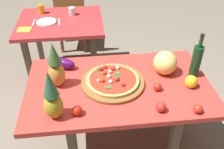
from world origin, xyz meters
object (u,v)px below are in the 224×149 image
wine_bottle (196,61)px  melon (165,63)px  dining_chair (72,19)px  display_table (119,93)px  drinking_glass_juice (41,9)px  fork_utensil (34,23)px  tomato_by_bottle (198,109)px  dinner_plate (46,22)px  pineapple_left (56,67)px  pizza (112,79)px  tomato_beside_pepper (77,111)px  tomato_near_board (161,107)px  tomato_at_corner (157,87)px  pizza_board (113,82)px  pineapple_right (52,98)px  drinking_glass_water (72,11)px  bell_pepper (191,82)px  eggplant (63,64)px  knife_utensil (59,22)px  background_table (61,30)px  napkin_folded (24,30)px

wine_bottle → melon: 0.24m
dining_chair → melon: (0.80, -1.74, 0.37)m
display_table → drinking_glass_juice: drinking_glass_juice is taller
fork_utensil → tomato_by_bottle: bearing=-49.8°
dinner_plate → fork_utensil: 0.14m
pineapple_left → drinking_glass_juice: pineapple_left is taller
display_table → melon: size_ratio=7.39×
pizza → fork_utensil: pizza is taller
tomato_beside_pepper → tomato_near_board: bearing=-2.9°
dinner_plate → pizza: bearing=-62.2°
pineapple_left → wine_bottle: bearing=0.4°
dining_chair → tomato_at_corner: 2.08m
pizza_board → pineapple_right: (-0.41, -0.29, 0.15)m
display_table → pizza: pizza is taller
melon → tomato_beside_pepper: melon is taller
display_table → pineapple_right: (-0.46, -0.28, 0.25)m
pineapple_left → tomato_at_corner: 0.75m
tomato_by_bottle → drinking_glass_juice: (-1.22, 1.80, 0.02)m
display_table → dinner_plate: 1.35m
dining_chair → tomato_near_board: 2.27m
pineapple_right → drinking_glass_water: 1.65m
dining_chair → dinner_plate: (-0.24, -0.67, 0.28)m
fork_utensil → pizza: bearing=-56.7°
tomato_beside_pepper → bell_pepper: bearing=13.1°
bell_pepper → tomato_at_corner: 0.26m
display_table → drinking_glass_water: drinking_glass_water is taller
display_table → tomato_beside_pepper: 0.44m
eggplant → fork_utensil: eggplant is taller
eggplant → fork_utensil: 0.99m
pizza → tomato_near_board: (0.29, -0.33, -0.00)m
tomato_beside_pepper → drinking_glass_water: drinking_glass_water is taller
wine_bottle → tomato_at_corner: size_ratio=5.81×
fork_utensil → tomato_at_corner: bearing=-49.6°
tomato_beside_pepper → dining_chair: bearing=92.8°
dining_chair → tomato_near_board: (0.66, -2.16, 0.31)m
wine_bottle → pineapple_left: (-1.06, -0.01, 0.02)m
bell_pepper → tomato_at_corner: (-0.26, -0.01, -0.01)m
eggplant → knife_utensil: bearing=95.8°
pizza_board → knife_utensil: size_ratio=2.67×
background_table → melon: 1.44m
napkin_folded → drinking_glass_juice: bearing=72.6°
background_table → drinking_glass_juice: 0.37m
pizza_board → wine_bottle: wine_bottle is taller
tomato_beside_pepper → drinking_glass_juice: bearing=103.9°
bell_pepper → fork_utensil: (-1.33, 1.26, -0.04)m
display_table → dining_chair: (-0.42, 1.84, -0.18)m
dining_chair → tomato_at_corner: (0.69, -1.94, 0.30)m
wine_bottle → drinking_glass_water: 1.64m
wine_bottle → fork_utensil: size_ratio=2.02×
bell_pepper → napkin_folded: 1.79m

